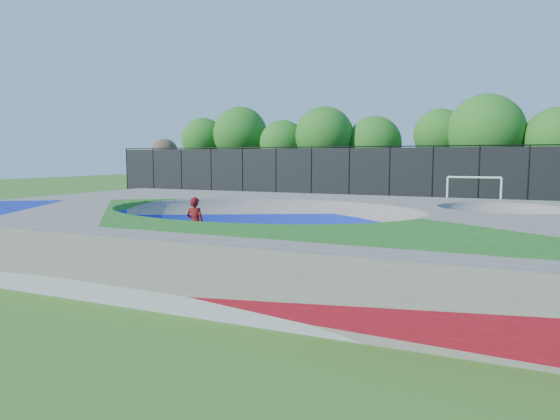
# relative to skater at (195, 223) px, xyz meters

# --- Properties ---
(ground) EXTENTS (120.00, 120.00, 0.00)m
(ground) POSITION_rel_skater_xyz_m (2.26, 0.69, -0.92)
(ground) COLOR #31641B
(ground) RESTS_ON ground
(skate_deck) EXTENTS (22.00, 14.00, 1.50)m
(skate_deck) POSITION_rel_skater_xyz_m (2.26, 0.69, -0.17)
(skate_deck) COLOR gray
(skate_deck) RESTS_ON ground
(skater) EXTENTS (0.68, 0.46, 1.84)m
(skater) POSITION_rel_skater_xyz_m (0.00, 0.00, 0.00)
(skater) COLOR red
(skater) RESTS_ON ground
(skateboard) EXTENTS (0.81, 0.36, 0.05)m
(skateboard) POSITION_rel_skater_xyz_m (0.00, 0.00, -0.90)
(skateboard) COLOR black
(skateboard) RESTS_ON ground
(soccer_goal) EXTENTS (3.14, 0.12, 2.07)m
(soccer_goal) POSITION_rel_skater_xyz_m (8.16, 17.58, 0.52)
(soccer_goal) COLOR white
(soccer_goal) RESTS_ON ground
(fence) EXTENTS (48.09, 0.09, 4.04)m
(fence) POSITION_rel_skater_xyz_m (2.26, 21.69, 1.18)
(fence) COLOR black
(fence) RESTS_ON ground
(treeline) EXTENTS (52.63, 6.73, 8.16)m
(treeline) POSITION_rel_skater_xyz_m (7.05, 26.60, 4.02)
(treeline) COLOR #473723
(treeline) RESTS_ON ground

